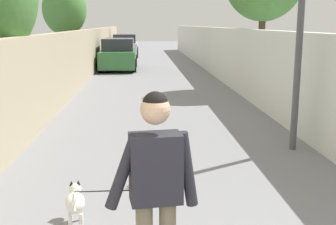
{
  "coord_description": "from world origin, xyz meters",
  "views": [
    {
      "loc": [
        -1.43,
        0.48,
        2.27
      ],
      "look_at": [
        4.52,
        0.12,
        1.0
      ],
      "focal_mm": 44.95,
      "sensor_mm": 36.0,
      "label": 1
    }
  ],
  "objects_px": {
    "person_skateboarder": "(156,185)",
    "car_far": "(125,46)",
    "tree_left_mid": "(64,10)",
    "dog": "(75,201)",
    "car_near": "(118,55)"
  },
  "relations": [
    {
      "from": "dog",
      "to": "car_far",
      "type": "distance_m",
      "value": 25.08
    },
    {
      "from": "tree_left_mid",
      "to": "car_far",
      "type": "relative_size",
      "value": 0.98
    },
    {
      "from": "person_skateboarder",
      "to": "dog",
      "type": "relative_size",
      "value": 0.91
    },
    {
      "from": "dog",
      "to": "car_near",
      "type": "distance_m",
      "value": 16.72
    },
    {
      "from": "dog",
      "to": "car_near",
      "type": "bearing_deg",
      "value": 1.36
    },
    {
      "from": "person_skateboarder",
      "to": "tree_left_mid",
      "type": "bearing_deg",
      "value": 11.89
    },
    {
      "from": "person_skateboarder",
      "to": "dog",
      "type": "bearing_deg",
      "value": 28.71
    },
    {
      "from": "car_near",
      "to": "car_far",
      "type": "xyz_separation_m",
      "value": [
        8.37,
        0.0,
        0.0
      ]
    },
    {
      "from": "person_skateboarder",
      "to": "car_far",
      "type": "distance_m",
      "value": 26.7
    },
    {
      "from": "person_skateboarder",
      "to": "car_near",
      "type": "distance_m",
      "value": 18.35
    },
    {
      "from": "tree_left_mid",
      "to": "car_far",
      "type": "bearing_deg",
      "value": -14.72
    },
    {
      "from": "car_far",
      "to": "dog",
      "type": "bearing_deg",
      "value": -179.09
    },
    {
      "from": "person_skateboarder",
      "to": "car_far",
      "type": "height_order",
      "value": "person_skateboarder"
    },
    {
      "from": "person_skateboarder",
      "to": "dog",
      "type": "distance_m",
      "value": 1.99
    },
    {
      "from": "tree_left_mid",
      "to": "car_far",
      "type": "height_order",
      "value": "tree_left_mid"
    }
  ]
}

